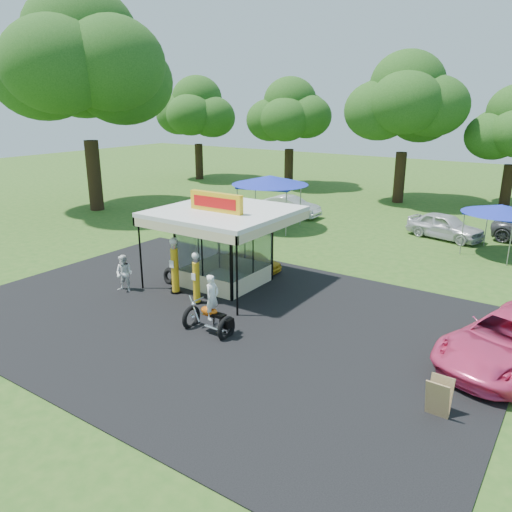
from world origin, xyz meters
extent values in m
plane|color=#2B561B|center=(0.00, 0.00, 0.00)|extent=(120.00, 120.00, 0.00)
cube|color=black|center=(0.00, 2.00, 0.02)|extent=(20.00, 14.00, 0.04)
cube|color=white|center=(-2.00, 5.00, 0.03)|extent=(3.00, 3.00, 0.06)
cube|color=white|center=(-2.00, 5.00, 3.29)|extent=(5.40, 5.40, 0.18)
cube|color=gold|center=(-2.00, 4.50, 3.78)|extent=(2.60, 0.25, 0.80)
cube|color=red|center=(-2.00, 4.37, 3.78)|extent=(2.21, 0.02, 0.45)
cylinder|color=black|center=(-4.55, 2.45, 1.60)|extent=(0.08, 0.08, 3.20)
cylinder|color=black|center=(0.55, 2.45, 1.60)|extent=(0.08, 0.08, 3.20)
cylinder|color=black|center=(-3.00, 2.89, 0.05)|extent=(0.46, 0.46, 0.10)
cylinder|color=gold|center=(-3.00, 2.89, 1.04)|extent=(0.31, 0.31, 1.88)
cylinder|color=silver|center=(-3.00, 2.89, 2.09)|extent=(0.21, 0.21, 0.21)
sphere|color=white|center=(-3.00, 2.89, 2.30)|extent=(0.33, 0.33, 0.33)
cube|color=white|center=(-3.00, 2.70, 1.36)|extent=(0.23, 0.02, 0.31)
cylinder|color=black|center=(-1.52, 2.53, 0.05)|extent=(0.40, 0.40, 0.09)
cylinder|color=gold|center=(-1.52, 2.53, 0.92)|extent=(0.28, 0.28, 1.66)
cylinder|color=silver|center=(-1.52, 2.53, 1.84)|extent=(0.18, 0.18, 0.18)
sphere|color=white|center=(-1.52, 2.53, 2.02)|extent=(0.29, 0.29, 0.29)
cube|color=white|center=(-1.52, 2.36, 1.20)|extent=(0.20, 0.02, 0.28)
torus|color=black|center=(-0.28, 0.78, 0.36)|extent=(0.18, 0.90, 0.89)
torus|color=black|center=(1.32, 0.77, 0.36)|extent=(0.18, 0.90, 0.89)
cube|color=silver|center=(0.57, 0.77, 0.53)|extent=(0.59, 0.30, 0.32)
ellipsoid|color=#C9550E|center=(0.57, 0.77, 0.83)|extent=(0.68, 0.38, 0.32)
cube|color=black|center=(0.94, 0.77, 0.77)|extent=(0.59, 0.28, 0.11)
cube|color=black|center=(1.35, 0.77, 0.59)|extent=(0.38, 0.36, 0.30)
cylinder|color=silver|center=(-0.12, 0.78, 0.75)|extent=(0.47, 0.07, 0.95)
cylinder|color=silver|center=(0.04, 0.78, 1.12)|extent=(0.06, 0.64, 0.05)
sphere|color=silver|center=(-0.14, 0.78, 0.90)|extent=(0.17, 0.17, 0.17)
imported|color=white|center=(0.73, 0.77, 1.38)|extent=(0.39, 0.59, 1.60)
torus|color=black|center=(-4.01, 3.56, 0.36)|extent=(0.75, 0.41, 0.73)
torus|color=black|center=(-4.14, 3.71, 0.36)|extent=(0.73, 0.39, 0.74)
cube|color=#593819|center=(8.54, 0.17, 0.54)|extent=(0.60, 0.29, 1.07)
cube|color=#593819|center=(8.54, 0.43, 0.54)|extent=(0.60, 0.29, 1.07)
imported|color=gold|center=(-2.00, 7.20, 0.48)|extent=(2.82, 1.13, 0.96)
imported|color=#EA3F78|center=(9.66, 4.26, 0.81)|extent=(4.34, 6.38, 1.62)
imported|color=white|center=(-4.95, 1.84, 0.81)|extent=(0.92, 0.79, 1.62)
imported|color=silver|center=(-6.53, 18.38, 0.71)|extent=(4.37, 1.64, 1.42)
imported|color=silver|center=(4.05, 18.39, 0.76)|extent=(4.73, 2.79, 1.51)
cylinder|color=gray|center=(-7.49, 16.32, 1.34)|extent=(0.07, 0.07, 2.68)
cylinder|color=gray|center=(-4.34, 16.32, 1.34)|extent=(0.07, 0.07, 2.68)
cylinder|color=gray|center=(-7.49, 13.17, 1.34)|extent=(0.07, 0.07, 2.68)
cylinder|color=gray|center=(-4.34, 13.17, 1.34)|extent=(0.07, 0.07, 2.68)
cube|color=#1A2AAD|center=(-5.91, 14.74, 2.75)|extent=(3.35, 3.35, 0.13)
cone|color=#1A2AAD|center=(-5.91, 14.74, 3.09)|extent=(4.82, 4.82, 0.56)
cylinder|color=gray|center=(5.91, 17.71, 1.08)|extent=(0.05, 0.05, 2.16)
cylinder|color=gray|center=(5.91, 15.21, 1.08)|extent=(0.05, 0.05, 2.16)
cube|color=#1A2AAD|center=(7.16, 16.46, 2.22)|extent=(2.70, 2.70, 0.11)
cone|color=#1A2AAD|center=(7.16, 16.46, 2.50)|extent=(3.89, 3.89, 0.45)
cylinder|color=black|center=(-23.43, 28.38, 1.79)|extent=(0.81, 0.81, 3.59)
ellipsoid|color=#194614|center=(-23.43, 28.38, 6.41)|extent=(8.48, 8.48, 7.27)
cylinder|color=black|center=(-13.22, 29.41, 1.76)|extent=(0.83, 0.83, 3.51)
ellipsoid|color=#194614|center=(-13.22, 29.41, 6.23)|extent=(8.16, 8.16, 6.99)
cylinder|color=black|center=(-1.99, 27.72, 1.99)|extent=(0.85, 0.85, 3.98)
ellipsoid|color=#194614|center=(-1.99, 27.72, 7.17)|extent=(9.55, 9.55, 8.19)
cylinder|color=black|center=(5.36, 30.89, 1.59)|extent=(0.80, 0.80, 3.19)
cylinder|color=black|center=(-19.68, 12.19, 2.55)|extent=(1.02, 1.02, 5.10)
ellipsoid|color=#194614|center=(-19.68, 12.19, 9.46)|extent=(13.08, 13.08, 11.22)
camera|label=1|loc=(10.93, -11.52, 7.82)|focal=35.00mm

